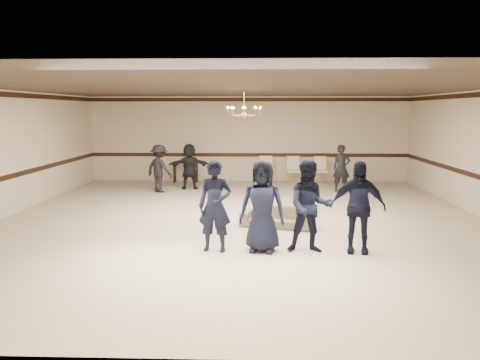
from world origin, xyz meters
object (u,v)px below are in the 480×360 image
(boy_b, at_px, (262,206))
(adult_left, at_px, (159,169))
(boy_c, at_px, (310,207))
(boy_d, at_px, (358,207))
(chandelier, at_px, (244,103))
(banquet_chair_left, at_px, (266,170))
(boy_a, at_px, (215,206))
(adult_mid, at_px, (189,166))
(banquet_chair_right, at_px, (321,171))
(settee, at_px, (277,217))
(adult_right, at_px, (341,168))
(console_table, at_px, (186,172))
(banquet_chair_mid, at_px, (293,170))

(boy_b, bearing_deg, adult_left, 124.49)
(boy_c, height_order, boy_d, same)
(chandelier, xyz_separation_m, banquet_chair_left, (0.66, 5.28, -2.38))
(boy_a, relative_size, adult_mid, 1.12)
(adult_left, height_order, banquet_chair_right, adult_left)
(boy_b, height_order, settee, boy_b)
(boy_c, bearing_deg, adult_mid, 115.69)
(boy_c, bearing_deg, boy_b, -177.85)
(chandelier, relative_size, boy_d, 0.54)
(boy_a, xyz_separation_m, adult_right, (3.57, 7.24, -0.09))
(boy_b, bearing_deg, boy_d, 8.88)
(banquet_chair_left, relative_size, console_table, 1.06)
(boy_d, bearing_deg, settee, 133.43)
(banquet_chair_left, height_order, banquet_chair_mid, same)
(adult_left, height_order, adult_mid, same)
(boy_d, distance_m, banquet_chair_right, 9.02)
(adult_left, bearing_deg, adult_mid, -109.99)
(boy_d, xyz_separation_m, adult_left, (-5.13, 6.94, -0.09))
(banquet_chair_mid, bearing_deg, adult_right, -53.80)
(boy_a, relative_size, boy_b, 1.00)
(settee, height_order, banquet_chair_left, banquet_chair_left)
(boy_a, distance_m, adult_mid, 7.80)
(boy_d, distance_m, banquet_chair_mid, 9.03)
(boy_b, height_order, banquet_chair_mid, boy_b)
(boy_c, xyz_separation_m, adult_right, (1.77, 7.24, -0.09))
(banquet_chair_mid, distance_m, console_table, 4.01)
(boy_a, distance_m, console_table, 9.41)
(adult_mid, bearing_deg, boy_c, 107.18)
(boy_b, bearing_deg, banquet_chair_left, 97.54)
(boy_b, xyz_separation_m, adult_right, (2.67, 7.24, -0.09))
(boy_c, relative_size, settee, 1.07)
(settee, bearing_deg, boy_c, -58.92)
(banquet_chair_mid, bearing_deg, chandelier, -110.95)
(adult_left, bearing_deg, banquet_chair_left, -117.66)
(adult_left, height_order, adult_right, same)
(adult_mid, bearing_deg, adult_right, 169.16)
(banquet_chair_mid, bearing_deg, boy_d, -89.72)
(adult_right, bearing_deg, console_table, 159.98)
(adult_left, distance_m, banquet_chair_right, 5.92)
(adult_right, height_order, banquet_chair_mid, adult_right)
(boy_c, relative_size, banquet_chair_mid, 1.78)
(settee, height_order, adult_left, adult_left)
(boy_a, distance_m, settee, 2.50)
(boy_c, bearing_deg, boy_a, -177.85)
(chandelier, relative_size, banquet_chair_right, 0.95)
(boy_d, height_order, adult_mid, boy_d)
(adult_left, distance_m, console_table, 2.36)
(boy_c, xyz_separation_m, settee, (-0.54, 2.07, -0.64))
(chandelier, xyz_separation_m, adult_left, (-2.88, 3.22, -2.09))
(boy_d, height_order, banquet_chair_mid, boy_d)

